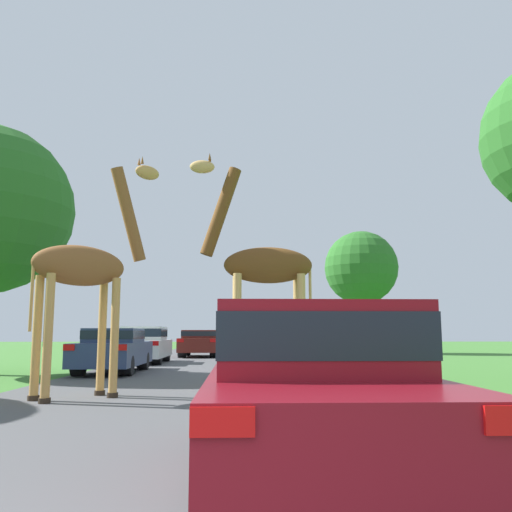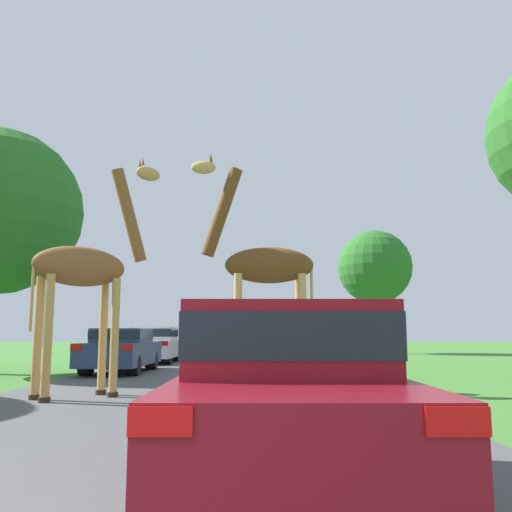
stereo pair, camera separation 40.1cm
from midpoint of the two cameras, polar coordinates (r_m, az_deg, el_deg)
road at (r=31.04m, az=-2.11°, el=-10.36°), size 7.87×120.00×0.00m
giraffe_near_road at (r=11.99m, az=1.60°, el=-1.61°), size 2.77×0.90×5.24m
giraffe_companion at (r=10.94m, az=-16.51°, el=-1.61°), size 2.26×2.00×4.90m
car_lead_maroon at (r=4.82m, az=5.48°, el=-13.33°), size 1.77×4.13×1.44m
car_queue_right at (r=17.62m, az=-13.43°, el=-9.49°), size 1.70×4.53×1.35m
car_queue_left at (r=23.44m, az=4.57°, el=-9.29°), size 1.80×4.12×1.34m
car_far_ahead at (r=28.87m, az=-4.38°, el=-9.05°), size 1.98×4.27×1.37m
car_verge_right at (r=23.03m, az=-10.21°, el=-9.09°), size 1.78×4.36×1.47m
car_rear_follower at (r=17.26m, az=3.35°, el=-9.65°), size 1.73×4.47×1.37m
tree_right_cluster at (r=34.29m, az=12.59°, el=-1.22°), size 4.54×4.54×7.54m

